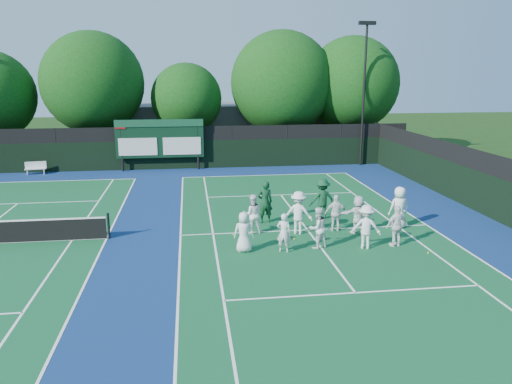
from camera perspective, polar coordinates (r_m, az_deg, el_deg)
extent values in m
plane|color=black|center=(20.99, 6.55, -5.20)|extent=(120.00, 120.00, 0.00)
cube|color=navy|center=(21.36, -10.00, -4.98)|extent=(34.00, 32.00, 0.01)
cube|color=#11532B|center=(21.91, 5.91, -4.34)|extent=(10.97, 23.77, 0.00)
cube|color=white|center=(33.20, 1.14, 1.94)|extent=(10.97, 0.08, 0.00)
cube|color=white|center=(21.34, -8.62, -4.91)|extent=(0.08, 23.77, 0.00)
cube|color=white|center=(23.77, 18.90, -3.57)|extent=(0.08, 23.77, 0.00)
cube|color=white|center=(21.35, -4.93, -4.79)|extent=(0.08, 23.77, 0.00)
cube|color=white|center=(23.20, 15.86, -3.77)|extent=(0.08, 23.77, 0.00)
cube|color=white|center=(16.18, 11.28, -11.22)|extent=(8.23, 0.08, 0.00)
cube|color=white|center=(27.93, 2.86, -0.33)|extent=(8.23, 0.08, 0.00)
cube|color=white|center=(21.91, 5.91, -4.33)|extent=(0.08, 12.80, 0.00)
cube|color=white|center=(34.04, -22.85, 1.15)|extent=(10.97, 0.08, 0.00)
cube|color=white|center=(21.62, -16.70, -5.10)|extent=(0.08, 23.77, 0.00)
cube|color=white|center=(21.88, -20.26, -5.15)|extent=(0.08, 23.77, 0.00)
cube|color=white|center=(28.91, -25.58, -1.19)|extent=(8.23, 0.08, 0.00)
cube|color=black|center=(35.72, -9.21, 4.21)|extent=(34.00, 0.08, 2.00)
cube|color=black|center=(35.51, -9.30, 6.59)|extent=(34.00, 0.05, 1.00)
cube|color=black|center=(25.27, 26.23, -0.93)|extent=(0.08, 32.00, 2.00)
cube|color=black|center=(24.98, 26.59, 2.40)|extent=(0.05, 32.00, 1.00)
cylinder|color=black|center=(35.50, -15.11, 5.08)|extent=(0.16, 0.16, 3.50)
cylinder|color=black|center=(35.20, -6.66, 5.39)|extent=(0.16, 0.16, 3.50)
cube|color=black|center=(35.19, -10.94, 5.97)|extent=(6.00, 0.15, 2.60)
cube|color=#124026|center=(34.97, -11.03, 7.74)|extent=(6.00, 0.05, 0.50)
cube|color=silver|center=(35.28, -13.35, 5.05)|extent=(2.60, 0.04, 1.20)
cube|color=silver|center=(35.11, -8.45, 5.23)|extent=(2.60, 0.04, 1.20)
cube|color=maroon|center=(35.22, -15.28, 7.39)|extent=(0.70, 0.04, 0.50)
cube|color=#5C5B61|center=(43.60, -3.72, 7.36)|extent=(18.00, 6.00, 4.00)
cylinder|color=black|center=(37.15, 12.20, 10.65)|extent=(0.16, 0.16, 10.00)
cube|color=black|center=(37.25, 12.60, 18.34)|extent=(1.20, 0.30, 0.25)
cylinder|color=black|center=(21.44, -16.50, -3.74)|extent=(0.10, 0.10, 1.10)
cube|color=white|center=(36.60, -23.90, 2.44)|extent=(1.38, 0.60, 0.05)
cube|color=white|center=(36.68, -23.88, 2.86)|extent=(1.32, 0.30, 0.45)
cube|color=white|center=(36.79, -24.67, 2.10)|extent=(0.11, 0.32, 0.36)
cube|color=white|center=(36.49, -23.06, 2.17)|extent=(0.11, 0.32, 0.36)
sphere|color=#0C380E|center=(41.40, -27.16, 8.92)|extent=(4.52, 4.52, 4.52)
cylinder|color=black|center=(39.69, -17.69, 5.49)|extent=(0.44, 0.44, 3.11)
sphere|color=#0C380E|center=(39.36, -18.15, 11.77)|extent=(7.46, 7.46, 7.46)
sphere|color=#0C380E|center=(39.58, -17.13, 10.76)|extent=(5.22, 5.22, 5.22)
cylinder|color=black|center=(39.11, -7.80, 5.60)|extent=(0.44, 0.44, 2.72)
sphere|color=#0C380E|center=(38.79, -7.96, 10.53)|extent=(5.34, 5.34, 5.34)
sphere|color=#0C380E|center=(39.13, -7.04, 9.80)|extent=(3.74, 3.74, 3.74)
cylinder|color=black|center=(39.77, 2.90, 5.98)|extent=(0.44, 0.44, 2.91)
sphere|color=#0C380E|center=(39.42, 2.98, 12.36)|extent=(7.92, 7.92, 7.92)
sphere|color=#0C380E|center=(39.86, 3.75, 11.23)|extent=(5.55, 5.55, 5.55)
cylinder|color=black|center=(41.16, 10.68, 6.11)|extent=(0.44, 0.44, 3.05)
sphere|color=#0C380E|center=(40.84, 10.94, 12.07)|extent=(7.34, 7.34, 7.34)
sphere|color=#0C380E|center=(41.34, 11.57, 11.04)|extent=(5.14, 5.14, 5.14)
sphere|color=#D3EA1B|center=(20.67, 4.40, -5.35)|extent=(0.07, 0.07, 0.07)
sphere|color=#D3EA1B|center=(21.67, 6.06, -4.48)|extent=(0.07, 0.07, 0.07)
sphere|color=#D3EA1B|center=(20.15, 19.09, -6.60)|extent=(0.07, 0.07, 0.07)
sphere|color=#D3EA1B|center=(21.13, -2.59, -4.90)|extent=(0.07, 0.07, 0.07)
sphere|color=#D3EA1B|center=(21.76, 12.35, -4.66)|extent=(0.07, 0.07, 0.07)
imported|color=white|center=(19.04, -1.40, -4.59)|extent=(0.83, 0.60, 1.58)
imported|color=silver|center=(19.04, 3.21, -4.67)|extent=(0.66, 0.55, 1.54)
imported|color=white|center=(19.57, 7.07, -4.09)|extent=(0.97, 0.87, 1.64)
imported|color=white|center=(19.84, 12.47, -3.91)|extent=(1.28, 1.00, 1.75)
imported|color=white|center=(20.38, 15.79, -3.76)|extent=(1.04, 0.62, 1.67)
imported|color=white|center=(21.18, -0.39, -2.52)|extent=(0.83, 0.65, 1.70)
imported|color=white|center=(21.16, 4.88, -2.38)|extent=(1.37, 1.11, 1.85)
imported|color=white|center=(21.76, 9.14, -2.39)|extent=(1.00, 0.55, 1.60)
imported|color=white|center=(21.69, 11.59, -2.51)|extent=(1.58, 0.76, 1.64)
imported|color=white|center=(22.76, 16.04, -1.71)|extent=(0.97, 0.69, 1.86)
imported|color=#0F391E|center=(22.62, 1.03, -1.15)|extent=(0.76, 0.55, 1.95)
imported|color=#103D22|center=(23.45, 7.58, -0.78)|extent=(1.30, 0.82, 1.91)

